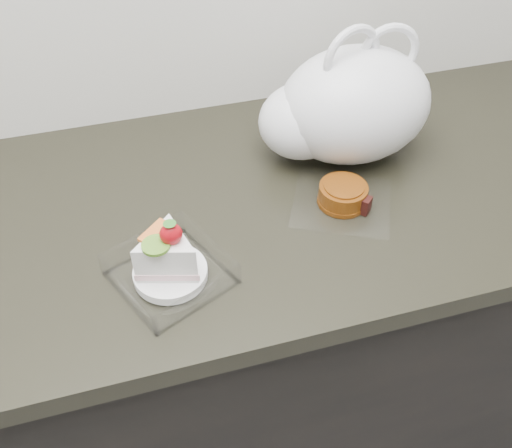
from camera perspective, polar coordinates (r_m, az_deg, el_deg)
counter at (r=1.36m, az=-8.13°, el=-12.94°), size 2.04×0.64×0.90m
cake_tray at (r=0.89m, az=-8.69°, el=-3.98°), size 0.21×0.21×0.12m
mooncake_wrap at (r=1.03m, az=8.73°, el=2.75°), size 0.23×0.22×0.04m
plastic_bag at (r=1.09m, az=8.84°, el=11.45°), size 0.34×0.25×0.27m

